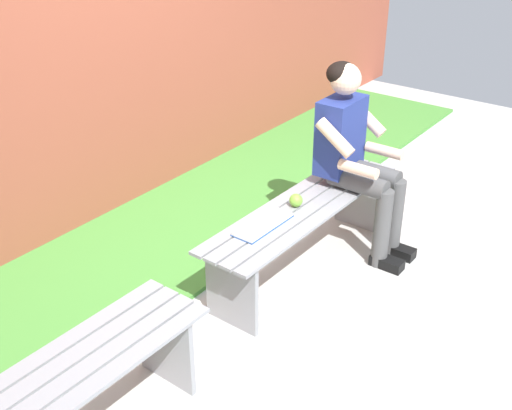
# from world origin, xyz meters

# --- Properties ---
(grass_strip) EXTENTS (9.00, 2.27, 0.03)m
(grass_strip) POSITION_xyz_m (1.01, -1.48, 0.01)
(grass_strip) COLOR #478C38
(grass_strip) RESTS_ON ground
(brick_wall) EXTENTS (9.50, 0.24, 2.46)m
(brick_wall) POSITION_xyz_m (0.50, -1.70, 1.23)
(brick_wall) COLOR #9E4C38
(brick_wall) RESTS_ON ground
(bench_near) EXTENTS (1.69, 0.43, 0.48)m
(bench_near) POSITION_xyz_m (0.00, 0.00, 0.36)
(bench_near) COLOR gray
(bench_near) RESTS_ON ground
(person_seated) EXTENTS (0.50, 0.69, 1.28)m
(person_seated) POSITION_xyz_m (-0.44, 0.10, 0.71)
(person_seated) COLOR navy
(person_seated) RESTS_ON ground
(apple) EXTENTS (0.08, 0.08, 0.08)m
(apple) POSITION_xyz_m (0.05, -0.03, 0.52)
(apple) COLOR #72B738
(apple) RESTS_ON bench_near
(book_open) EXTENTS (0.41, 0.16, 0.02)m
(book_open) POSITION_xyz_m (0.37, -0.05, 0.49)
(book_open) COLOR white
(book_open) RESTS_ON bench_near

